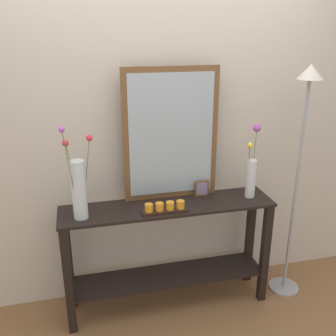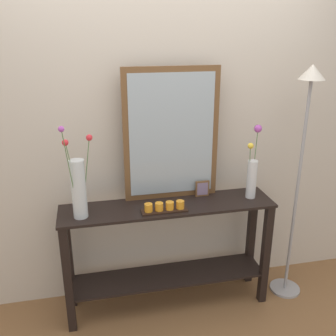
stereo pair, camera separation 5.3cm
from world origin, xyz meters
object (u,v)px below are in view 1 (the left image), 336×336
Objects in this scene: tall_vase_left at (79,188)px; candle_tray at (165,208)px; console_table at (168,245)px; mirror_leaning at (171,135)px; picture_frame_small at (202,188)px; vase_right at (251,172)px; floor_lamp at (301,148)px.

tall_vase_left is 2.03× the size of candle_tray.
console_table is 1.61× the size of mirror_leaning.
tall_vase_left is 5.35× the size of picture_frame_small.
floor_lamp is (0.34, -0.06, 0.18)m from vase_right.
candle_tray is (-0.04, -0.09, 0.35)m from console_table.
candle_tray is (-0.10, -0.23, -0.45)m from mirror_leaning.
candle_tray is at bearing -113.51° from mirror_leaning.
floor_lamp reaches higher than vase_right.
tall_vase_left reaches higher than console_table.
tall_vase_left is 1.59m from floor_lamp.
picture_frame_small reaches higher than candle_tray.
console_table is 0.81m from tall_vase_left.
candle_tray is 0.38m from picture_frame_small.
mirror_leaning is 2.98× the size of candle_tray.
mirror_leaning reaches higher than vase_right.
tall_vase_left is at bearing -170.48° from picture_frame_small.
console_table is at bearing -179.49° from vase_right.
candle_tray is at bearing -4.03° from tall_vase_left.
vase_right is 0.70m from candle_tray.
mirror_leaning is 1.76× the size of vase_right.
console_table is 12.69× the size of picture_frame_small.
console_table is 0.81m from mirror_leaning.
mirror_leaning is at bearing 66.49° from candle_tray.
console_table is at bearing -111.72° from mirror_leaning.
console_table is 2.84× the size of vase_right.
floor_lamp is (1.02, 0.03, 0.34)m from candle_tray.
tall_vase_left reaches higher than candle_tray.
floor_lamp is at bearing -10.24° from vase_right.
console_table is 1.20m from floor_lamp.
vase_right reaches higher than picture_frame_small.
floor_lamp is (1.58, -0.01, 0.16)m from tall_vase_left.
picture_frame_small is (-0.35, 0.09, -0.13)m from vase_right.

